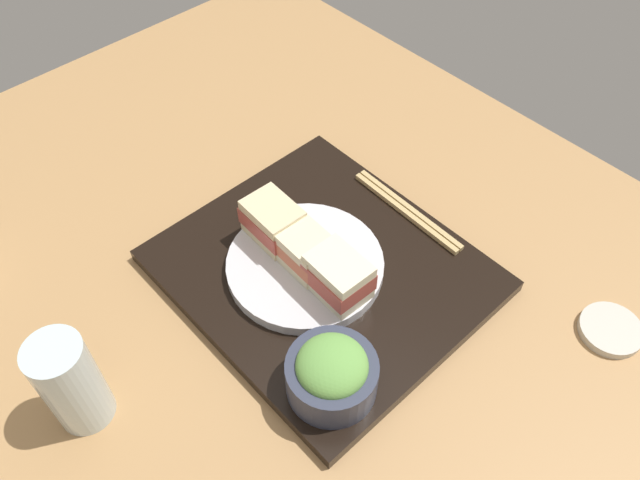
% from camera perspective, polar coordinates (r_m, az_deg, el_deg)
% --- Properties ---
extents(ground_plane, '(1.40, 1.00, 0.03)m').
position_cam_1_polar(ground_plane, '(0.80, 0.66, -7.70)').
color(ground_plane, tan).
extents(serving_tray, '(0.38, 0.34, 0.02)m').
position_cam_1_polar(serving_tray, '(0.82, 0.28, -2.76)').
color(serving_tray, black).
rests_on(serving_tray, ground_plane).
extents(sandwich_plate, '(0.20, 0.20, 0.02)m').
position_cam_1_polar(sandwich_plate, '(0.80, -1.35, -2.25)').
color(sandwich_plate, silver).
rests_on(sandwich_plate, serving_tray).
extents(sandwich_near, '(0.07, 0.06, 0.05)m').
position_cam_1_polar(sandwich_near, '(0.75, 1.67, -3.29)').
color(sandwich_near, '#EFE5C1').
rests_on(sandwich_near, sandwich_plate).
extents(sandwich_middle, '(0.08, 0.06, 0.05)m').
position_cam_1_polar(sandwich_middle, '(0.78, -1.39, -0.84)').
color(sandwich_middle, beige).
rests_on(sandwich_middle, sandwich_plate).
extents(sandwich_far, '(0.08, 0.06, 0.05)m').
position_cam_1_polar(sandwich_far, '(0.81, -4.23, 1.71)').
color(sandwich_far, beige).
rests_on(sandwich_far, sandwich_plate).
extents(salad_bowl, '(0.10, 0.10, 0.07)m').
position_cam_1_polar(salad_bowl, '(0.69, 1.06, -11.83)').
color(salad_bowl, '#33384C').
rests_on(salad_bowl, serving_tray).
extents(chopsticks_pair, '(0.19, 0.02, 0.01)m').
position_cam_1_polar(chopsticks_pair, '(0.87, 7.82, 2.64)').
color(chopsticks_pair, tan).
rests_on(chopsticks_pair, serving_tray).
extents(drinking_glass, '(0.06, 0.06, 0.13)m').
position_cam_1_polar(drinking_glass, '(0.72, -21.44, -11.84)').
color(drinking_glass, silver).
rests_on(drinking_glass, ground_plane).
extents(small_sauce_dish, '(0.08, 0.08, 0.01)m').
position_cam_1_polar(small_sauce_dish, '(0.85, 24.62, -7.34)').
color(small_sauce_dish, beige).
rests_on(small_sauce_dish, ground_plane).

